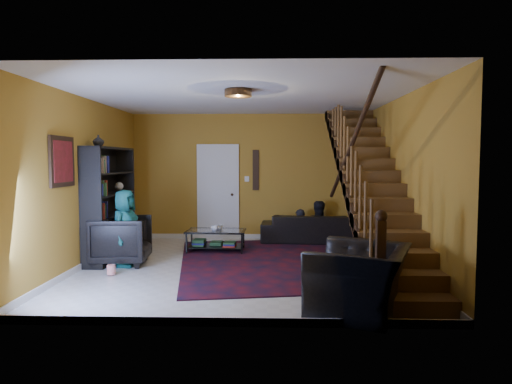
# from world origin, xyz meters

# --- Properties ---
(floor) EXTENTS (5.50, 5.50, 0.00)m
(floor) POSITION_xyz_m (0.00, 0.00, 0.00)
(floor) COLOR beige
(floor) RESTS_ON ground
(room) EXTENTS (5.50, 5.50, 5.50)m
(room) POSITION_xyz_m (-1.33, 1.33, 0.05)
(room) COLOR #AC7726
(room) RESTS_ON ground
(staircase) EXTENTS (0.95, 5.02, 3.18)m
(staircase) POSITION_xyz_m (2.12, -0.00, 1.40)
(staircase) COLOR brown
(staircase) RESTS_ON floor
(bookshelf) EXTENTS (0.35, 1.80, 2.00)m
(bookshelf) POSITION_xyz_m (-2.40, 0.60, 0.96)
(bookshelf) COLOR black
(bookshelf) RESTS_ON floor
(door) EXTENTS (0.82, 0.05, 2.05)m
(door) POSITION_xyz_m (-0.70, 2.73, 1.02)
(door) COLOR silver
(door) RESTS_ON floor
(framed_picture) EXTENTS (0.04, 0.74, 0.74)m
(framed_picture) POSITION_xyz_m (-2.57, -0.90, 1.75)
(framed_picture) COLOR maroon
(framed_picture) RESTS_ON room
(wall_hanging) EXTENTS (0.14, 0.03, 0.90)m
(wall_hanging) POSITION_xyz_m (0.15, 2.73, 1.55)
(wall_hanging) COLOR black
(wall_hanging) RESTS_ON room
(ceiling_fixture) EXTENTS (0.40, 0.40, 0.10)m
(ceiling_fixture) POSITION_xyz_m (0.00, -0.80, 2.74)
(ceiling_fixture) COLOR #3F2814
(ceiling_fixture) RESTS_ON room
(rug) EXTENTS (4.20, 4.63, 0.02)m
(rug) POSITION_xyz_m (0.74, 0.42, 0.01)
(rug) COLOR #470C16
(rug) RESTS_ON floor
(sofa) EXTENTS (2.12, 0.93, 0.61)m
(sofa) POSITION_xyz_m (1.33, 2.30, 0.30)
(sofa) COLOR black
(sofa) RESTS_ON floor
(armchair_left) EXTENTS (0.98, 0.95, 0.83)m
(armchair_left) POSITION_xyz_m (-2.05, 0.12, 0.41)
(armchair_left) COLOR black
(armchair_left) RESTS_ON floor
(armchair_right) EXTENTS (1.42, 1.50, 0.78)m
(armchair_right) POSITION_xyz_m (1.50, -2.25, 0.39)
(armchair_right) COLOR black
(armchair_right) RESTS_ON floor
(person_adult_a) EXTENTS (0.46, 0.33, 1.17)m
(person_adult_a) POSITION_xyz_m (1.12, 2.35, 0.13)
(person_adult_a) COLOR black
(person_adult_a) RESTS_ON sofa
(person_adult_b) EXTENTS (0.70, 0.58, 1.34)m
(person_adult_b) POSITION_xyz_m (1.50, 2.35, 0.22)
(person_adult_b) COLOR black
(person_adult_b) RESTS_ON sofa
(person_child) EXTENTS (0.52, 0.69, 1.28)m
(person_child) POSITION_xyz_m (-1.95, -0.01, 0.64)
(person_child) COLOR #1A635E
(person_child) RESTS_ON armchair_left
(coffee_table) EXTENTS (1.14, 0.71, 0.42)m
(coffee_table) POSITION_xyz_m (-0.58, 1.24, 0.24)
(coffee_table) COLOR black
(coffee_table) RESTS_ON floor
(cup_a) EXTENTS (0.16, 0.16, 0.11)m
(cup_a) POSITION_xyz_m (-0.59, 1.13, 0.47)
(cup_a) COLOR #999999
(cup_a) RESTS_ON coffee_table
(cup_b) EXTENTS (0.13, 0.13, 0.10)m
(cup_b) POSITION_xyz_m (-0.50, 1.37, 0.47)
(cup_b) COLOR #999999
(cup_b) RESTS_ON coffee_table
(bowl) EXTENTS (0.24, 0.24, 0.05)m
(bowl) POSITION_xyz_m (-0.57, 1.21, 0.45)
(bowl) COLOR #999999
(bowl) RESTS_ON coffee_table
(vase) EXTENTS (0.18, 0.18, 0.19)m
(vase) POSITION_xyz_m (-2.41, 0.10, 2.10)
(vase) COLOR #999999
(vase) RESTS_ON bookshelf
(popcorn_bucket) EXTENTS (0.15, 0.15, 0.15)m
(popcorn_bucket) POSITION_xyz_m (-1.97, -0.65, 0.09)
(popcorn_bucket) COLOR red
(popcorn_bucket) RESTS_ON rug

